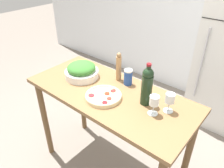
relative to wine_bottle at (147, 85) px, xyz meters
name	(u,v)px	position (x,y,z in m)	size (l,w,h in m)	color
ground_plane	(110,168)	(-0.30, -0.06, -1.10)	(14.00, 14.00, 0.00)	slate
wall_back	(205,6)	(-0.30, 1.81, 0.20)	(6.40, 0.08, 2.60)	silver
prep_counter	(110,106)	(-0.30, -0.06, -0.30)	(1.40, 0.63, 0.95)	brown
wine_bottle	(147,85)	(0.00, 0.00, 0.00)	(0.08, 0.08, 0.33)	black
wine_glass_near	(154,102)	(0.11, -0.07, -0.05)	(0.07, 0.07, 0.15)	silver
wine_glass_far	(170,99)	(0.17, 0.02, -0.05)	(0.07, 0.07, 0.15)	silver
pepper_mill	(119,67)	(-0.37, 0.14, -0.03)	(0.05, 0.05, 0.26)	#AD7F51
salad_bowl	(82,71)	(-0.64, -0.04, -0.09)	(0.30, 0.30, 0.14)	white
homemade_pizza	(104,96)	(-0.28, -0.15, -0.14)	(0.28, 0.28, 0.04)	beige
salt_canister	(128,77)	(-0.26, 0.13, -0.09)	(0.07, 0.07, 0.14)	#284CA3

